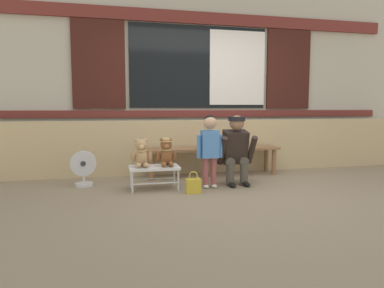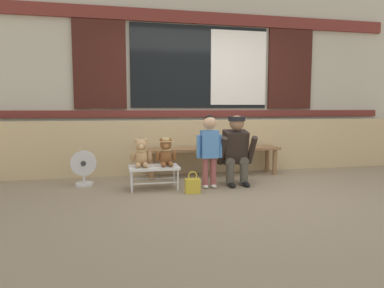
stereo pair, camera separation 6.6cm
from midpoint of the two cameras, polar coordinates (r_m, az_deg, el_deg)
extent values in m
plane|color=#84725B|center=(4.44, 6.60, -7.75)|extent=(60.00, 60.00, 0.00)
cube|color=tan|center=(5.71, 1.86, -0.33)|extent=(7.50, 0.25, 0.85)
cube|color=#B7B2A3|center=(6.23, 0.64, 12.79)|extent=(7.65, 0.20, 3.58)
cube|color=maroon|center=(6.07, 0.90, 5.01)|extent=(7.04, 0.04, 0.12)
cube|color=black|center=(6.11, 0.90, 12.53)|extent=(2.40, 0.03, 1.40)
cube|color=white|center=(6.30, 7.19, 12.29)|extent=(1.02, 0.02, 1.29)
cube|color=#3D1914|center=(5.93, -15.44, 12.53)|extent=(0.84, 0.05, 1.43)
cube|color=#3D1914|center=(6.70, 15.31, 11.74)|extent=(0.84, 0.05, 1.43)
cube|color=maroon|center=(6.25, 0.95, 20.04)|extent=(7.04, 0.06, 0.20)
cube|color=#8E6642|center=(5.23, 3.47, -0.97)|extent=(2.10, 0.11, 0.04)
cube|color=#8E6642|center=(5.36, 3.04, -0.79)|extent=(2.10, 0.11, 0.04)
cube|color=#8E6642|center=(5.50, 2.63, -0.62)|extent=(2.10, 0.11, 0.04)
cylinder|color=#8E6642|center=(5.08, -7.14, -3.72)|extent=(0.07, 0.07, 0.40)
cylinder|color=#8E6642|center=(5.35, -7.45, -3.23)|extent=(0.07, 0.07, 0.40)
cylinder|color=#8E6642|center=(5.61, 13.00, -2.91)|extent=(0.07, 0.07, 0.40)
cylinder|color=#8E6642|center=(5.86, 11.81, -2.51)|extent=(0.07, 0.07, 0.40)
cube|color=silver|center=(4.51, -6.68, -3.87)|extent=(0.64, 0.36, 0.04)
cylinder|color=silver|center=(4.37, -10.24, -6.25)|extent=(0.02, 0.02, 0.26)
cylinder|color=silver|center=(4.66, -10.42, -5.48)|extent=(0.02, 0.02, 0.26)
cylinder|color=silver|center=(4.43, -2.69, -5.99)|extent=(0.02, 0.02, 0.26)
cylinder|color=silver|center=(4.72, -3.35, -5.25)|extent=(0.02, 0.02, 0.26)
cylinder|color=silver|center=(4.40, -6.43, -6.47)|extent=(0.58, 0.02, 0.02)
cylinder|color=silver|center=(4.69, -6.86, -5.70)|extent=(0.58, 0.02, 0.02)
ellipsoid|color=tan|center=(4.50, -8.76, -2.28)|extent=(0.17, 0.14, 0.22)
sphere|color=tan|center=(4.47, -8.78, -0.19)|extent=(0.15, 0.15, 0.15)
sphere|color=#F4C188|center=(4.41, -8.73, -0.42)|extent=(0.06, 0.06, 0.06)
sphere|color=tan|center=(4.47, -9.47, 0.55)|extent=(0.06, 0.06, 0.06)
ellipsoid|color=tan|center=(4.46, -10.14, -2.12)|extent=(0.06, 0.11, 0.16)
ellipsoid|color=tan|center=(4.39, -9.24, -3.48)|extent=(0.06, 0.15, 0.06)
sphere|color=tan|center=(4.47, -8.13, 0.58)|extent=(0.06, 0.06, 0.06)
ellipsoid|color=tan|center=(4.47, -7.32, -2.05)|extent=(0.06, 0.11, 0.16)
ellipsoid|color=tan|center=(4.40, -8.02, -3.44)|extent=(0.06, 0.15, 0.06)
torus|color=#D6B775|center=(4.48, -8.77, -1.09)|extent=(0.13, 0.13, 0.02)
ellipsoid|color=brown|center=(4.53, -4.71, -2.17)|extent=(0.17, 0.14, 0.22)
sphere|color=brown|center=(4.50, -4.71, -0.09)|extent=(0.15, 0.15, 0.15)
sphere|color=#AE6E42|center=(4.45, -4.61, -0.32)|extent=(0.06, 0.06, 0.06)
sphere|color=brown|center=(4.50, -5.40, 0.65)|extent=(0.06, 0.06, 0.06)
ellipsoid|color=brown|center=(4.48, -6.05, -2.01)|extent=(0.06, 0.11, 0.16)
ellipsoid|color=brown|center=(4.42, -5.09, -3.36)|extent=(0.06, 0.15, 0.06)
sphere|color=brown|center=(4.51, -4.08, 0.67)|extent=(0.06, 0.06, 0.06)
ellipsoid|color=brown|center=(4.51, -3.28, -1.93)|extent=(0.06, 0.11, 0.16)
ellipsoid|color=brown|center=(4.44, -3.89, -3.32)|extent=(0.06, 0.15, 0.06)
torus|color=#D6B775|center=(4.51, -4.71, -0.99)|extent=(0.13, 0.13, 0.02)
cylinder|color=#D6B775|center=(4.50, -4.73, 0.44)|extent=(0.17, 0.17, 0.01)
cylinder|color=#D6B775|center=(4.50, -4.73, 0.72)|extent=(0.10, 0.10, 0.04)
cylinder|color=#994C4C|center=(4.55, 1.84, -4.54)|extent=(0.08, 0.08, 0.36)
ellipsoid|color=silver|center=(4.57, 1.89, -6.99)|extent=(0.07, 0.12, 0.05)
cylinder|color=#994C4C|center=(4.58, 3.17, -4.48)|extent=(0.08, 0.08, 0.36)
ellipsoid|color=silver|center=(4.60, 3.23, -6.91)|extent=(0.07, 0.12, 0.05)
cube|color=#4C84CC|center=(4.51, 2.53, -0.01)|extent=(0.22, 0.15, 0.36)
cylinder|color=#4C84CC|center=(4.48, 0.74, -0.44)|extent=(0.06, 0.06, 0.30)
cylinder|color=#4C84CC|center=(4.56, 4.28, -0.34)|extent=(0.06, 0.06, 0.30)
sphere|color=tan|center=(4.49, 2.54, 3.54)|extent=(0.17, 0.17, 0.17)
sphere|color=black|center=(4.50, 2.50, 3.80)|extent=(0.16, 0.16, 0.16)
cylinder|color=#4C473D|center=(4.71, 5.90, -5.08)|extent=(0.11, 0.11, 0.30)
cylinder|color=#4C473D|center=(4.81, 5.38, -2.78)|extent=(0.13, 0.32, 0.13)
ellipsoid|color=black|center=(4.66, 6.20, -6.71)|extent=(0.09, 0.20, 0.06)
cylinder|color=#4C473D|center=(4.78, 8.18, -4.95)|extent=(0.11, 0.11, 0.30)
cylinder|color=#4C473D|center=(4.88, 7.61, -2.69)|extent=(0.13, 0.32, 0.13)
ellipsoid|color=black|center=(4.73, 8.51, -6.55)|extent=(0.09, 0.20, 0.06)
cube|color=#2D231E|center=(4.79, 6.65, -0.42)|extent=(0.32, 0.30, 0.47)
cylinder|color=#2D231E|center=(4.63, 4.61, -1.12)|extent=(0.08, 0.28, 0.40)
cylinder|color=#2D231E|center=(4.78, 9.42, -0.97)|extent=(0.08, 0.28, 0.40)
sphere|color=#9E7051|center=(4.70, 6.99, 3.49)|extent=(0.20, 0.20, 0.20)
cylinder|color=black|center=(4.70, 7.00, 4.16)|extent=(0.23, 0.23, 0.06)
cube|color=brown|center=(4.96, 8.35, -1.86)|extent=(0.10, 0.22, 0.16)
cube|color=gold|center=(4.30, -0.24, -6.91)|extent=(0.18, 0.11, 0.18)
torus|color=gold|center=(4.28, -0.24, -5.28)|extent=(0.11, 0.01, 0.11)
cylinder|color=silver|center=(4.94, -17.72, -6.35)|extent=(0.24, 0.24, 0.04)
cylinder|color=silver|center=(4.93, -17.74, -5.55)|extent=(0.04, 0.04, 0.10)
cylinder|color=silver|center=(4.87, -17.84, -3.06)|extent=(0.34, 0.06, 0.34)
cylinder|color=#333338|center=(4.87, -17.84, -3.06)|extent=(0.07, 0.08, 0.07)
camera|label=1|loc=(0.03, -90.39, -0.04)|focal=32.37mm
camera|label=2|loc=(0.03, 89.61, 0.04)|focal=32.37mm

